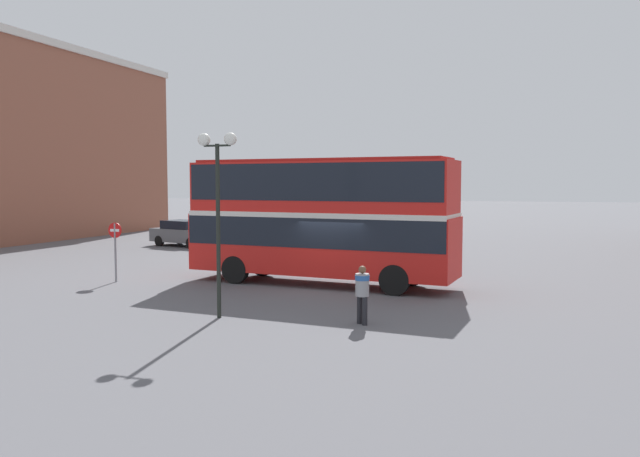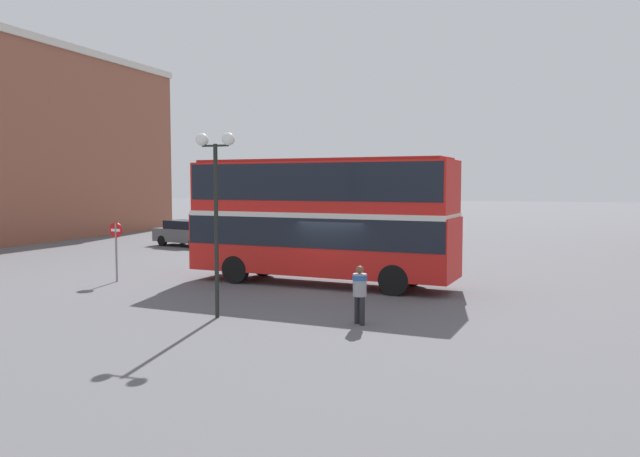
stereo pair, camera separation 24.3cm
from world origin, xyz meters
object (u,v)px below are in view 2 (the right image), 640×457
Objects in this scene: street_lamp_twin_globe at (216,179)px; no_entry_sign at (116,242)px; pedestrian_foreground at (360,289)px; double_decker_bus at (320,213)px; parked_car_kerb_near at (187,233)px.

no_entry_sign is at bearing 147.30° from street_lamp_twin_globe.
pedestrian_foreground is at bearing 7.48° from street_lamp_twin_globe.
double_decker_bus is 2.25× the size of parked_car_kerb_near.
double_decker_bus is 6.46× the size of pedestrian_foreground.
parked_car_kerb_near is at bearing -98.15° from pedestrian_foreground.
double_decker_bus reaches higher than pedestrian_foreground.
no_entry_sign is at bearing -160.67° from double_decker_bus.
parked_car_kerb_near is (-12.76, 11.08, -1.94)m from double_decker_bus.
parked_car_kerb_near is 21.57m from street_lamp_twin_globe.
pedestrian_foreground is 0.31× the size of street_lamp_twin_globe.
parked_car_kerb_near is at bearing 124.16° from street_lamp_twin_globe.
street_lamp_twin_globe is (-4.13, -0.54, 3.01)m from pedestrian_foreground.
double_decker_bus is at bearing 14.85° from no_entry_sign.
pedestrian_foreground is 5.14m from street_lamp_twin_globe.
double_decker_bus is at bearing 83.19° from street_lamp_twin_globe.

